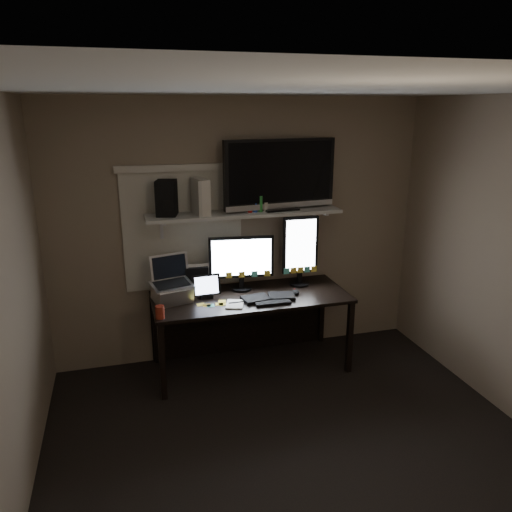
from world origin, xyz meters
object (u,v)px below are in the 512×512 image
object	(u,v)px
monitor_landscape	(241,263)
tv	(280,175)
monitor_portrait	(300,251)
cup	(160,312)
mouse	(296,292)
game_console	(201,197)
laptop	(172,280)
desk	(247,308)
keyboard	(269,297)
speaker	(167,198)
tablet	(206,286)

from	to	relation	value
monitor_landscape	tv	distance (m)	0.89
monitor_portrait	cup	bearing A→B (deg)	-160.04
mouse	game_console	size ratio (longest dim) A/B	0.33
laptop	cup	size ratio (longest dim) A/B	3.68
monitor_portrait	mouse	xyz separation A→B (m)	(-0.12, -0.23, -0.33)
mouse	tv	distance (m)	1.09
desk	cup	size ratio (longest dim) A/B	16.55
monitor_portrait	game_console	size ratio (longest dim) A/B	2.18
cup	keyboard	bearing A→B (deg)	9.60
desk	monitor_landscape	world-z (taller)	monitor_landscape
laptop	cup	xyz separation A→B (m)	(-0.14, -0.34, -0.15)
monitor_portrait	mouse	world-z (taller)	monitor_portrait
monitor_landscape	keyboard	size ratio (longest dim) A/B	1.24
desk	speaker	bearing A→B (deg)	171.35
speaker	monitor_landscape	bearing A→B (deg)	10.84
mouse	laptop	bearing A→B (deg)	-178.11
laptop	cup	bearing A→B (deg)	-125.84
monitor_portrait	laptop	bearing A→B (deg)	-173.15
keyboard	speaker	xyz separation A→B (m)	(-0.84, 0.36, 0.89)
monitor_landscape	mouse	distance (m)	0.58
monitor_portrait	tablet	bearing A→B (deg)	-171.78
keyboard	mouse	bearing A→B (deg)	11.96
monitor_portrait	laptop	xyz separation A→B (m)	(-1.25, -0.11, -0.15)
laptop	desk	bearing A→B (deg)	-8.00
monitor_landscape	tv	bearing A→B (deg)	8.77
tablet	game_console	distance (m)	0.81
desk	monitor_landscape	bearing A→B (deg)	125.54
tv	monitor_landscape	bearing A→B (deg)	175.61
mouse	tablet	size ratio (longest dim) A/B	0.42
desk	laptop	world-z (taller)	laptop
monitor_landscape	game_console	distance (m)	0.74
mouse	speaker	bearing A→B (deg)	172.98
keyboard	tv	distance (m)	1.12
monitor_portrait	tv	world-z (taller)	tv
cup	speaker	world-z (taller)	speaker
tablet	game_console	size ratio (longest dim) A/B	0.80
monitor_portrait	mouse	size ratio (longest dim) A/B	6.57
cup	tv	world-z (taller)	tv
keyboard	tv	size ratio (longest dim) A/B	0.45
tv	game_console	bearing A→B (deg)	173.64
monitor_landscape	tablet	size ratio (longest dim) A/B	2.40
monitor_landscape	speaker	distance (m)	0.92
keyboard	tv	xyz separation A→B (m)	(0.20, 0.32, 1.06)
desk	game_console	bearing A→B (deg)	170.10
keyboard	tablet	world-z (taller)	tablet
tv	game_console	xyz separation A→B (m)	(-0.74, 0.00, -0.17)
tablet	cup	world-z (taller)	tablet
monitor_landscape	tablet	distance (m)	0.41
monitor_landscape	monitor_portrait	size ratio (longest dim) A/B	0.88
keyboard	cup	xyz separation A→B (m)	(-0.99, -0.17, 0.04)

